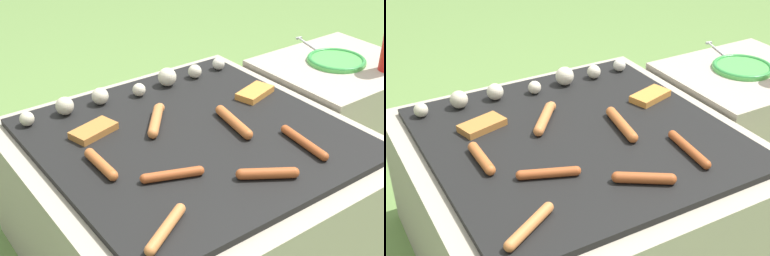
# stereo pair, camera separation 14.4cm
# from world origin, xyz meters

# --- Properties ---
(ground_plane) EXTENTS (14.00, 14.00, 0.00)m
(ground_plane) POSITION_xyz_m (0.00, 0.00, 0.00)
(ground_plane) COLOR #608442
(grill) EXTENTS (0.89, 0.89, 0.42)m
(grill) POSITION_xyz_m (0.00, 0.00, 0.21)
(grill) COLOR #A89E8C
(grill) RESTS_ON ground_plane
(side_ledge) EXTENTS (0.51, 0.45, 0.42)m
(side_ledge) POSITION_xyz_m (0.71, 0.09, 0.21)
(side_ledge) COLOR #A89E8C
(side_ledge) RESTS_ON ground_plane
(sausage_mid_right) EXTENTS (0.04, 0.18, 0.02)m
(sausage_mid_right) POSITION_xyz_m (0.20, -0.22, 0.43)
(sausage_mid_right) COLOR #A34C23
(sausage_mid_right) RESTS_ON grill
(sausage_back_center) EXTENTS (0.15, 0.10, 0.02)m
(sausage_back_center) POSITION_xyz_m (-0.28, -0.29, 0.43)
(sausage_back_center) COLOR #C6753D
(sausage_back_center) RESTS_ON grill
(sausage_back_left) EXTENTS (0.06, 0.18, 0.03)m
(sausage_back_left) POSITION_xyz_m (0.12, -0.03, 0.43)
(sausage_back_left) COLOR #B7602D
(sausage_back_left) RESTS_ON grill
(sausage_back_right) EXTENTS (0.15, 0.07, 0.02)m
(sausage_back_right) POSITION_xyz_m (-0.16, -0.14, 0.43)
(sausage_back_right) COLOR #A34C23
(sausage_back_right) RESTS_ON grill
(sausage_front_center) EXTENTS (0.13, 0.10, 0.03)m
(sausage_front_center) POSITION_xyz_m (0.02, -0.27, 0.43)
(sausage_front_center) COLOR #A34C23
(sausage_front_center) RESTS_ON grill
(sausage_mid_left) EXTENTS (0.12, 0.14, 0.03)m
(sausage_mid_left) POSITION_xyz_m (-0.05, 0.10, 0.43)
(sausage_mid_left) COLOR #C6753D
(sausage_mid_left) RESTS_ON grill
(sausage_front_right) EXTENTS (0.03, 0.15, 0.03)m
(sausage_front_right) POSITION_xyz_m (-0.28, -0.00, 0.43)
(sausage_front_right) COLOR #B7602D
(sausage_front_right) RESTS_ON grill
(bread_slice_center) EXTENTS (0.14, 0.10, 0.02)m
(bread_slice_center) POSITION_xyz_m (0.30, 0.08, 0.43)
(bread_slice_center) COLOR #D18438
(bread_slice_center) RESTS_ON grill
(bread_slice_left) EXTENTS (0.14, 0.10, 0.02)m
(bread_slice_left) POSITION_xyz_m (-0.21, 0.16, 0.43)
(bread_slice_left) COLOR #B27033
(bread_slice_left) RESTS_ON grill
(mushroom_row) EXTENTS (0.72, 0.07, 0.06)m
(mushroom_row) POSITION_xyz_m (-0.00, 0.30, 0.44)
(mushroom_row) COLOR beige
(mushroom_row) RESTS_ON grill
(plate_colorful) EXTENTS (0.21, 0.21, 0.02)m
(plate_colorful) POSITION_xyz_m (0.71, 0.11, 0.43)
(plate_colorful) COLOR #4CB24C
(plate_colorful) RESTS_ON side_ledge
(fork_utensil) EXTENTS (0.08, 0.22, 0.01)m
(fork_utensil) POSITION_xyz_m (0.75, 0.26, 0.42)
(fork_utensil) COLOR silver
(fork_utensil) RESTS_ON side_ledge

